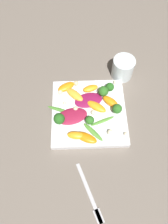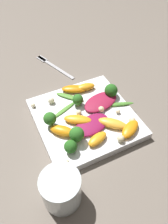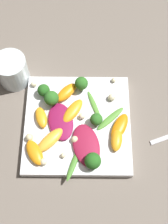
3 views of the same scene
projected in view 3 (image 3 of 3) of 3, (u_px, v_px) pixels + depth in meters
name	position (u px, v px, depth m)	size (l,w,h in m)	color
ground_plane	(78.00, 126.00, 0.78)	(2.40, 2.40, 0.00)	#6B6056
plate	(78.00, 124.00, 0.77)	(0.26, 0.26, 0.02)	white
drinking_glass	(12.00, 71.00, 0.80)	(0.08, 0.08, 0.08)	silver
radicchio_leaf_0	(86.00, 145.00, 0.73)	(0.08, 0.12, 0.01)	maroon
radicchio_leaf_1	(61.00, 120.00, 0.75)	(0.08, 0.11, 0.01)	maroon
orange_segment_0	(119.00, 127.00, 0.74)	(0.06, 0.08, 0.02)	orange
orange_segment_1	(117.00, 140.00, 0.73)	(0.03, 0.06, 0.02)	orange
orange_segment_2	(66.00, 92.00, 0.78)	(0.06, 0.07, 0.02)	orange
orange_segment_3	(41.00, 117.00, 0.75)	(0.04, 0.06, 0.02)	orange
orange_segment_4	(73.00, 111.00, 0.76)	(0.07, 0.08, 0.02)	orange
orange_segment_5	(35.00, 153.00, 0.72)	(0.06, 0.07, 0.02)	orange
orange_segment_6	(50.00, 140.00, 0.73)	(0.07, 0.08, 0.02)	#FCAD33
broccoli_floret_0	(51.00, 98.00, 0.76)	(0.04, 0.04, 0.04)	#7A9E51
broccoli_floret_1	(44.00, 90.00, 0.78)	(0.03, 0.03, 0.03)	#7A9E51
broccoli_floret_2	(96.00, 121.00, 0.74)	(0.03, 0.03, 0.04)	#7A9E51
broccoli_floret_3	(93.00, 161.00, 0.70)	(0.04, 0.04, 0.04)	#7A9E51
broccoli_floret_4	(81.00, 83.00, 0.77)	(0.03, 0.03, 0.04)	#84AD5B
arugula_sprig_0	(74.00, 163.00, 0.71)	(0.04, 0.09, 0.01)	#47842D
arugula_sprig_1	(110.00, 119.00, 0.76)	(0.08, 0.07, 0.01)	#518E33
arugula_sprig_2	(94.00, 106.00, 0.77)	(0.04, 0.09, 0.00)	#518E33
macadamia_nut_0	(29.00, 137.00, 0.73)	(0.02, 0.02, 0.02)	beige
macadamia_nut_1	(114.00, 80.00, 0.80)	(0.01, 0.01, 0.01)	beige
macadamia_nut_2	(63.00, 155.00, 0.72)	(0.01, 0.01, 0.01)	beige
macadamia_nut_3	(112.00, 97.00, 0.78)	(0.02, 0.02, 0.02)	beige
macadamia_nut_4	(75.00, 139.00, 0.73)	(0.02, 0.02, 0.02)	beige
macadamia_nut_5	(44.00, 162.00, 0.71)	(0.02, 0.02, 0.02)	beige
macadamia_nut_6	(34.00, 84.00, 0.79)	(0.02, 0.02, 0.02)	beige
macadamia_nut_7	(82.00, 116.00, 0.76)	(0.02, 0.02, 0.02)	beige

